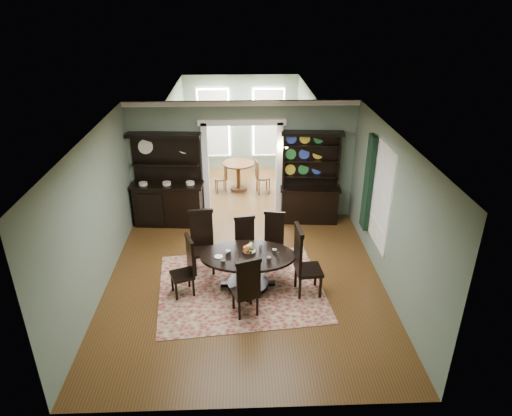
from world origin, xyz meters
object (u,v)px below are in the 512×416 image
(sideboard, at_px, (168,193))
(welsh_dresser, at_px, (310,190))
(parlor_table, at_px, (238,172))
(dining_table, at_px, (248,264))

(sideboard, distance_m, welsh_dresser, 3.49)
(parlor_table, bearing_deg, sideboard, -130.20)
(sideboard, xyz_separation_m, parlor_table, (1.72, 2.04, -0.26))
(dining_table, height_order, welsh_dresser, welsh_dresser)
(sideboard, distance_m, parlor_table, 2.68)
(sideboard, xyz_separation_m, welsh_dresser, (3.49, 0.02, 0.03))
(welsh_dresser, xyz_separation_m, parlor_table, (-1.77, 2.02, -0.29))
(welsh_dresser, bearing_deg, dining_table, -115.07)
(welsh_dresser, distance_m, parlor_table, 2.70)
(dining_table, bearing_deg, parlor_table, 94.35)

